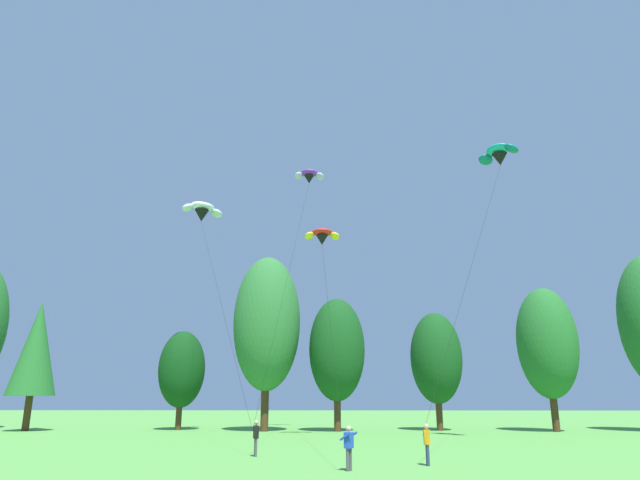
{
  "coord_description": "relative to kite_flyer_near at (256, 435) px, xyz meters",
  "views": [
    {
      "loc": [
        -0.99,
        -4.77,
        2.8
      ],
      "look_at": [
        -1.68,
        20.89,
        10.07
      ],
      "focal_mm": 31.17,
      "sensor_mm": 36.0,
      "label": 1
    }
  ],
  "objects": [
    {
      "name": "treeline_tree_f",
      "position": [
        12.91,
        21.91,
        5.15
      ],
      "size": [
        4.54,
        4.54,
        10.14
      ],
      "color": "#472D19",
      "rests_on": "ground_plane"
    },
    {
      "name": "treeline_tree_g",
      "position": [
        22.32,
        20.55,
        6.34
      ],
      "size": [
        5.07,
        5.07,
        12.11
      ],
      "color": "#472D19",
      "rests_on": "ground_plane"
    },
    {
      "name": "kite_flyer_mid",
      "position": [
        4.43,
        -5.3,
        0.01
      ],
      "size": [
        0.75,
        0.76,
        1.69
      ],
      "color": "#4C4C51",
      "rests_on": "ground_plane"
    },
    {
      "name": "parafoil_kite_mid_red_yellow",
      "position": [
        2.97,
        12.52,
        13.8
      ],
      "size": [
        2.9,
        18.22,
        13.81
      ],
      "color": "red"
    },
    {
      "name": "kite_flyer_far",
      "position": [
        7.8,
        -3.49,
        0.0
      ],
      "size": [
        0.25,
        0.57,
        1.69
      ],
      "color": "navy",
      "rests_on": "ground_plane"
    },
    {
      "name": "parafoil_kite_far_teal",
      "position": [
        15.79,
        8.37,
        18.63
      ],
      "size": [
        9.56,
        13.5,
        19.18
      ],
      "color": "teal"
    },
    {
      "name": "treeline_tree_b",
      "position": [
        -22.51,
        20.39,
        5.96
      ],
      "size": [
        4.04,
        4.04,
        11.09
      ],
      "color": "#472D19",
      "rests_on": "ground_plane"
    },
    {
      "name": "kite_flyer_near",
      "position": [
        0.0,
        0.0,
        0.0
      ],
      "size": [
        0.33,
        0.6,
        1.69
      ],
      "color": "#4C4C51",
      "rests_on": "ground_plane"
    },
    {
      "name": "parafoil_kite_high_white",
      "position": [
        -7.88,
        17.98,
        17.8
      ],
      "size": [
        9.55,
        19.61,
        18.48
      ],
      "color": "white"
    },
    {
      "name": "treeline_tree_c",
      "position": [
        -9.92,
        22.22,
        4.21
      ],
      "size": [
        4.12,
        4.12,
        8.59
      ],
      "color": "#472D19",
      "rests_on": "ground_plane"
    },
    {
      "name": "treeline_tree_d",
      "position": [
        -2.1,
        20.36,
        8.12
      ],
      "size": [
        5.86,
        5.86,
        15.04
      ],
      "color": "#472D19",
      "rests_on": "ground_plane"
    },
    {
      "name": "treeline_tree_e",
      "position": [
        4.07,
        20.38,
        5.8
      ],
      "size": [
        4.83,
        4.83,
        11.21
      ],
      "color": "#472D19",
      "rests_on": "ground_plane"
    },
    {
      "name": "parafoil_kite_low_purple",
      "position": [
        1.52,
        21.33,
        22.41
      ],
      "size": [
        3.26,
        21.98,
        22.98
      ],
      "color": "purple"
    }
  ]
}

